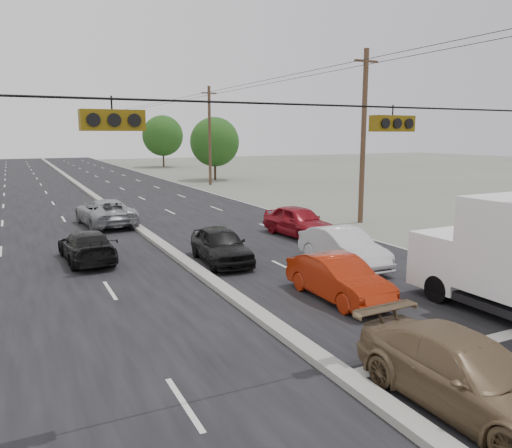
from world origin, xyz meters
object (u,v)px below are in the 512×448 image
object	(u,v)px
utility_pole_right_c	(210,135)
tan_sedan	(466,375)
queue_car_b	(343,248)
queue_car_e	(299,222)
red_sedan	(339,279)
oncoming_far	(105,213)
tree_right_mid	(215,142)
queue_car_a	(221,245)
tree_right_far	(163,136)
oncoming_near	(87,246)
utility_pole_right_b	(363,136)

from	to	relation	value
utility_pole_right_c	tan_sedan	bearing A→B (deg)	-104.63
queue_car_b	queue_car_e	xyz separation A→B (m)	(1.45, 5.86, 0.03)
red_sedan	oncoming_far	xyz separation A→B (m)	(-4.40, 16.72, 0.08)
tree_right_mid	oncoming_far	xyz separation A→B (m)	(-16.40, -24.41, -3.57)
tan_sedan	queue_car_b	size ratio (longest dim) A/B	1.05
utility_pole_right_c	queue_car_a	size ratio (longest dim) A/B	2.32
tree_right_far	oncoming_far	world-z (taller)	tree_right_far
queue_car_e	tan_sedan	bearing A→B (deg)	-114.57
utility_pole_right_c	queue_car_a	bearing A→B (deg)	-110.21
tree_right_far	queue_car_b	world-z (taller)	tree_right_far
tree_right_mid	queue_car_b	bearing A→B (deg)	-104.02
utility_pole_right_c	tree_right_mid	world-z (taller)	utility_pole_right_c
tree_right_far	queue_car_b	bearing A→B (deg)	-99.44
oncoming_near	queue_car_e	bearing A→B (deg)	-179.72
utility_pole_right_c	utility_pole_right_b	bearing A→B (deg)	-90.00
utility_pole_right_c	oncoming_near	distance (m)	32.19
tree_right_far	tan_sedan	bearing A→B (deg)	-101.38
queue_car_b	queue_car_e	size ratio (longest dim) A/B	0.99
queue_car_a	tan_sedan	bearing A→B (deg)	-85.69
tree_right_mid	tree_right_far	xyz separation A→B (m)	(1.00, 25.00, 0.62)
oncoming_near	queue_car_a	bearing A→B (deg)	149.42
tan_sedan	red_sedan	size ratio (longest dim) A/B	1.15
utility_pole_right_c	queue_car_b	distance (m)	33.85
red_sedan	queue_car_a	xyz separation A→B (m)	(-1.60, 5.98, 0.04)
utility_pole_right_b	tree_right_mid	distance (m)	30.11
utility_pole_right_c	tree_right_far	size ratio (longest dim) A/B	1.23
utility_pole_right_b	oncoming_far	distance (m)	15.60
tree_right_mid	tree_right_far	size ratio (longest dim) A/B	0.88
tree_right_mid	queue_car_b	world-z (taller)	tree_right_mid
utility_pole_right_b	queue_car_a	size ratio (longest dim) A/B	2.32
queue_car_b	tan_sedan	bearing A→B (deg)	-111.08
tree_right_far	tan_sedan	distance (m)	74.10
red_sedan	tree_right_mid	bearing A→B (deg)	73.00
queue_car_e	oncoming_far	world-z (taller)	queue_car_e
queue_car_e	oncoming_near	distance (m)	10.54
utility_pole_right_c	queue_car_b	size ratio (longest dim) A/B	2.18
queue_car_a	queue_car_b	xyz separation A→B (m)	(4.15, -2.69, 0.02)
utility_pole_right_c	oncoming_near	xyz separation A→B (m)	(-16.02, -27.56, -4.46)
tan_sedan	tree_right_far	bearing A→B (deg)	76.61
tan_sedan	oncoming_far	world-z (taller)	oncoming_far
utility_pole_right_c	tree_right_mid	distance (m)	5.64
queue_car_e	queue_car_b	bearing A→B (deg)	-108.67
utility_pole_right_c	queue_car_e	xyz separation A→B (m)	(-5.50, -26.98, -4.32)
utility_pole_right_b	red_sedan	xyz separation A→B (m)	(-9.50, -11.13, -4.42)
queue_car_b	oncoming_near	bearing A→B (deg)	151.92
queue_car_a	oncoming_near	world-z (taller)	queue_car_a
utility_pole_right_b	queue_car_b	world-z (taller)	utility_pole_right_b
utility_pole_right_b	red_sedan	bearing A→B (deg)	-130.49
tree_right_mid	tan_sedan	world-z (taller)	tree_right_mid
queue_car_e	oncoming_far	xyz separation A→B (m)	(-8.40, 7.58, -0.02)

